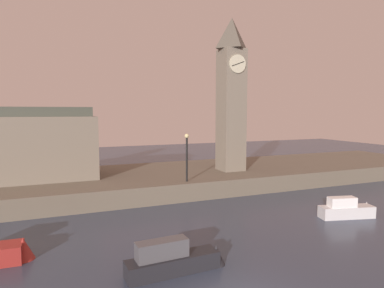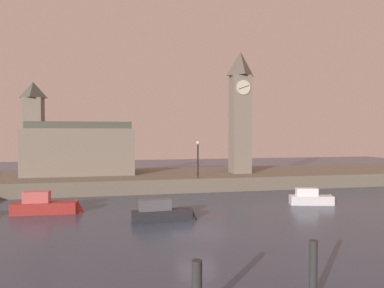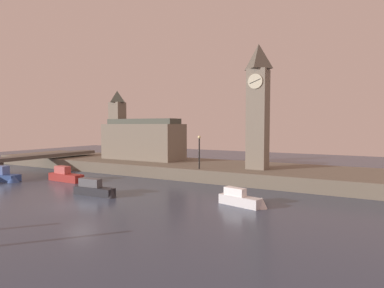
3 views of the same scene
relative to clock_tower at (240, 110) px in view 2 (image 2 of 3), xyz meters
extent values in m
plane|color=#384256|center=(-9.31, -18.43, -9.08)|extent=(120.00, 120.00, 0.00)
cube|color=#6B6051|center=(-9.31, 1.57, -8.33)|extent=(70.00, 12.00, 1.50)
cube|color=slate|center=(0.00, 0.01, -1.72)|extent=(2.24, 2.24, 11.71)
cylinder|color=beige|center=(0.00, -1.17, 2.62)|extent=(1.70, 0.12, 1.70)
cube|color=black|center=(0.00, -1.24, 2.62)|extent=(1.30, 0.04, 0.52)
pyramid|color=#554E43|center=(0.00, 0.01, 5.60)|extent=(2.46, 2.46, 2.95)
cube|color=slate|center=(-18.77, 2.41, -4.90)|extent=(12.32, 5.26, 5.35)
cube|color=slate|center=(-23.93, 2.41, -3.16)|extent=(2.01, 2.01, 8.83)
pyramid|color=#474C42|center=(-23.93, 2.41, 2.17)|extent=(2.21, 2.21, 1.83)
cube|color=#42473D|center=(-18.77, 2.41, -1.83)|extent=(11.71, 3.16, 0.80)
cylinder|color=black|center=(-5.99, -3.48, -5.78)|extent=(0.16, 0.16, 3.60)
sphere|color=#F2E099|center=(-5.99, -3.48, -3.80)|extent=(0.36, 0.36, 0.36)
cylinder|color=#2D2D2D|center=(-7.00, -28.23, -7.89)|extent=(0.30, 0.30, 2.37)
cube|color=silver|center=(2.40, -12.14, -8.67)|extent=(3.85, 1.87, 0.81)
cube|color=white|center=(1.96, -12.14, -7.94)|extent=(1.97, 1.13, 0.67)
cone|color=silver|center=(4.26, -12.14, -8.63)|extent=(1.10, 1.10, 0.93)
cube|color=maroon|center=(-20.00, -11.06, -8.63)|extent=(4.93, 1.50, 0.90)
cube|color=#CC5651|center=(-20.58, -11.06, -7.74)|extent=(1.98, 0.99, 0.88)
cone|color=maroon|center=(-17.56, -11.06, -8.58)|extent=(1.22, 1.22, 1.22)
cube|color=#232328|center=(-11.18, -15.12, -8.69)|extent=(4.36, 1.30, 0.78)
cube|color=#515156|center=(-11.69, -15.12, -7.90)|extent=(2.37, 0.87, 0.80)
cone|color=#232328|center=(-9.02, -15.12, -8.65)|extent=(1.00, 1.00, 1.08)
camera|label=1|loc=(-15.82, -28.80, -1.84)|focal=31.19mm
camera|label=2|loc=(-13.91, -39.72, -2.71)|focal=32.19mm
camera|label=3|loc=(11.87, -37.41, -2.38)|focal=30.43mm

